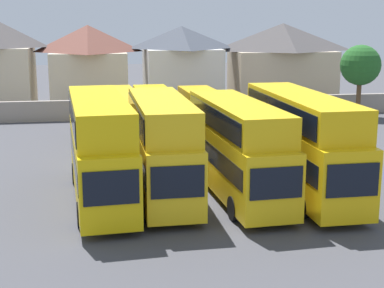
% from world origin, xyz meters
% --- Properties ---
extents(ground, '(140.00, 140.00, 0.00)m').
position_xyz_m(ground, '(0.00, 18.00, 0.00)').
color(ground, '#424247').
extents(depot_boundary_wall, '(56.00, 0.50, 1.80)m').
position_xyz_m(depot_boundary_wall, '(0.00, 23.74, 0.90)').
color(depot_boundary_wall, gray).
rests_on(depot_boundary_wall, ground).
extents(bus_1, '(3.27, 11.39, 5.06)m').
position_xyz_m(bus_1, '(-4.96, 0.42, 2.85)').
color(bus_1, yellow).
rests_on(bus_1, ground).
extents(bus_2, '(2.73, 10.16, 4.96)m').
position_xyz_m(bus_2, '(-1.93, 0.41, 2.79)').
color(bus_2, yellow).
rests_on(bus_2, ground).
extents(bus_3, '(3.20, 10.74, 4.77)m').
position_xyz_m(bus_3, '(1.79, -0.07, 2.69)').
color(bus_3, gold).
rests_on(bus_3, ground).
extents(bus_4, '(2.77, 11.73, 5.05)m').
position_xyz_m(bus_4, '(5.14, 0.08, 2.85)').
color(bus_4, '#E9B60F').
rests_on(bus_4, ground).
extents(bus_5, '(3.20, 10.87, 3.55)m').
position_xyz_m(bus_5, '(-3.36, 14.09, 2.02)').
color(bus_5, gold).
rests_on(bus_5, ground).
extents(bus_6, '(2.80, 11.68, 3.54)m').
position_xyz_m(bus_6, '(-0.77, 13.70, 2.02)').
color(bus_6, yellow).
rests_on(bus_6, ground).
extents(bus_7, '(2.93, 11.15, 3.40)m').
position_xyz_m(bus_7, '(2.95, 13.91, 1.94)').
color(bus_7, '#F0B013').
rests_on(bus_7, ground).
extents(house_terrace_centre, '(7.68, 8.32, 8.18)m').
position_xyz_m(house_terrace_centre, '(-5.77, 31.53, 4.18)').
color(house_terrace_centre, beige).
rests_on(house_terrace_centre, ground).
extents(house_terrace_right, '(7.77, 8.29, 8.05)m').
position_xyz_m(house_terrace_right, '(3.56, 31.34, 4.10)').
color(house_terrace_right, silver).
rests_on(house_terrace_right, ground).
extents(house_terrace_far_right, '(10.93, 6.56, 8.32)m').
position_xyz_m(house_terrace_far_right, '(14.25, 31.42, 4.25)').
color(house_terrace_far_right, '#C6B293').
rests_on(house_terrace_far_right, ground).
extents(tree_left_of_lot, '(3.63, 3.63, 6.50)m').
position_xyz_m(tree_left_of_lot, '(18.42, 21.74, 4.65)').
color(tree_left_of_lot, brown).
rests_on(tree_left_of_lot, ground).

